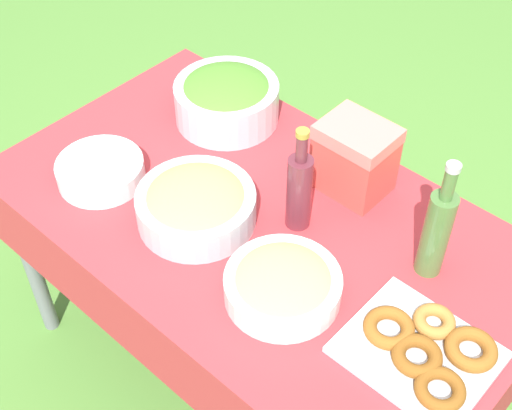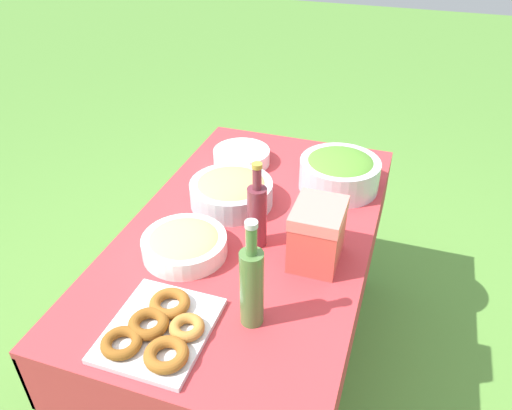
# 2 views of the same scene
# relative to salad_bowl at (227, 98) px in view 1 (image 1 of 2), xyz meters

# --- Properties ---
(ground_plane) EXTENTS (14.00, 14.00, 0.00)m
(ground_plane) POSITION_rel_salad_bowl_xyz_m (-0.35, 0.24, -0.80)
(ground_plane) COLOR #568C38
(picnic_table) EXTENTS (1.44, 0.83, 0.73)m
(picnic_table) POSITION_rel_salad_bowl_xyz_m (-0.35, 0.24, -0.17)
(picnic_table) COLOR #B73338
(picnic_table) RESTS_ON ground_plane
(salad_bowl) EXTENTS (0.31, 0.31, 0.14)m
(salad_bowl) POSITION_rel_salad_bowl_xyz_m (0.00, 0.00, 0.00)
(salad_bowl) COLOR silver
(salad_bowl) RESTS_ON picnic_table
(pasta_bowl) EXTENTS (0.27, 0.27, 0.08)m
(pasta_bowl) POSITION_rel_salad_bowl_xyz_m (-0.56, 0.39, -0.03)
(pasta_bowl) COLOR white
(pasta_bowl) RESTS_ON picnic_table
(donut_platter) EXTENTS (0.32, 0.28, 0.05)m
(donut_platter) POSITION_rel_salad_bowl_xyz_m (-0.90, 0.31, -0.05)
(donut_platter) COLOR silver
(donut_platter) RESTS_ON picnic_table
(plate_stack) EXTENTS (0.24, 0.24, 0.06)m
(plate_stack) POSITION_rel_salad_bowl_xyz_m (0.07, 0.43, -0.04)
(plate_stack) COLOR white
(plate_stack) RESTS_ON picnic_table
(olive_oil_bottle) EXTENTS (0.07, 0.07, 0.34)m
(olive_oil_bottle) POSITION_rel_salad_bowl_xyz_m (-0.77, 0.09, 0.06)
(olive_oil_bottle) COLOR #4C7238
(olive_oil_bottle) RESTS_ON picnic_table
(wine_bottle) EXTENTS (0.06, 0.06, 0.30)m
(wine_bottle) POSITION_rel_salad_bowl_xyz_m (-0.43, 0.19, 0.05)
(wine_bottle) COLOR maroon
(wine_bottle) RESTS_ON picnic_table
(bread_bowl) EXTENTS (0.31, 0.31, 0.11)m
(bread_bowl) POSITION_rel_salad_bowl_xyz_m (-0.24, 0.36, -0.02)
(bread_bowl) COLOR #B2B7BC
(bread_bowl) RESTS_ON picnic_table
(cooler_box) EXTENTS (0.19, 0.15, 0.20)m
(cooler_box) POSITION_rel_salad_bowl_xyz_m (-0.45, -0.01, 0.03)
(cooler_box) COLOR #E04C42
(cooler_box) RESTS_ON picnic_table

